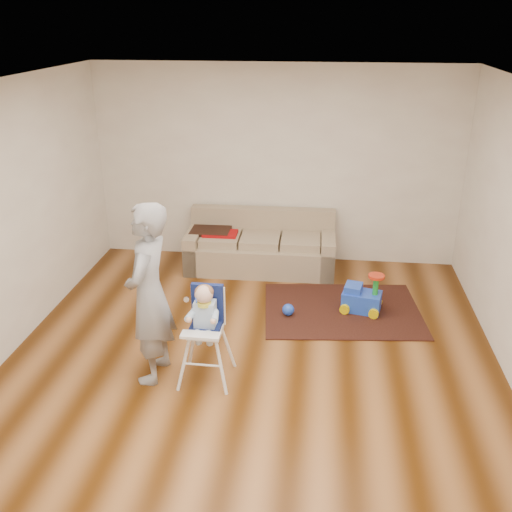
# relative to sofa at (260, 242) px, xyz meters

# --- Properties ---
(ground) EXTENTS (5.50, 5.50, 0.00)m
(ground) POSITION_rel_sofa_xyz_m (0.17, -2.30, -0.39)
(ground) COLOR #452206
(ground) RESTS_ON ground
(room_envelope) EXTENTS (5.04, 5.52, 2.72)m
(room_envelope) POSITION_rel_sofa_xyz_m (0.17, -1.77, 1.49)
(room_envelope) COLOR beige
(room_envelope) RESTS_ON ground
(sofa) EXTENTS (2.02, 0.85, 0.78)m
(sofa) POSITION_rel_sofa_xyz_m (0.00, 0.00, 0.00)
(sofa) COLOR gray
(sofa) RESTS_ON ground
(side_table) EXTENTS (0.53, 0.53, 0.53)m
(side_table) POSITION_rel_sofa_xyz_m (-0.69, 0.09, -0.12)
(side_table) COLOR black
(side_table) RESTS_ON ground
(area_rug) EXTENTS (1.96, 1.55, 0.01)m
(area_rug) POSITION_rel_sofa_xyz_m (1.11, -1.10, -0.38)
(area_rug) COLOR black
(area_rug) RESTS_ON ground
(ride_on_toy) EXTENTS (0.50, 0.40, 0.49)m
(ride_on_toy) POSITION_rel_sofa_xyz_m (1.33, -1.08, -0.13)
(ride_on_toy) COLOR blue
(ride_on_toy) RESTS_ON area_rug
(toy_ball) EXTENTS (0.14, 0.14, 0.14)m
(toy_ball) POSITION_rel_sofa_xyz_m (0.47, -1.31, -0.30)
(toy_ball) COLOR blue
(toy_ball) RESTS_ON area_rug
(high_chair) EXTENTS (0.47, 0.47, 1.00)m
(high_chair) POSITION_rel_sofa_xyz_m (-0.22, -2.63, 0.09)
(high_chair) COLOR white
(high_chair) RESTS_ON ground
(adult) EXTENTS (0.45, 0.66, 1.76)m
(adult) POSITION_rel_sofa_xyz_m (-0.74, -2.63, 0.49)
(adult) COLOR gray
(adult) RESTS_ON ground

